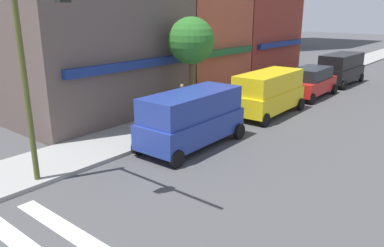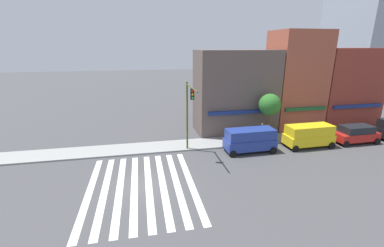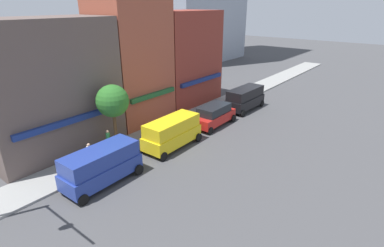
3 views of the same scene
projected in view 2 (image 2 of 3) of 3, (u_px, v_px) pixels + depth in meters
ground_plane at (142, 187)px, 19.31m from camera, size 200.00×200.00×0.00m
sidewalk_left at (141, 148)px, 26.32m from camera, size 120.00×3.00×0.15m
crosswalk_stripes at (142, 186)px, 19.31m from camera, size 7.95×10.80×0.01m
storefront_row at (291, 87)px, 32.18m from camera, size 23.92×5.30×11.97m
traffic_signal at (189, 107)px, 23.93m from camera, size 0.32×4.64×6.90m
van_blue at (250, 139)px, 25.39m from camera, size 5.04×2.22×2.34m
van_yellow at (309, 135)px, 26.64m from camera, size 5.04×2.22×2.34m
suv_red at (356, 134)px, 27.81m from camera, size 4.74×2.12×1.94m
pedestrian_green_top at (262, 130)px, 28.75m from camera, size 0.32×0.32×1.77m
pedestrian_white_shirt at (247, 134)px, 27.52m from camera, size 0.32×0.32×1.77m
street_tree at (270, 105)px, 27.86m from camera, size 2.37×2.37×5.09m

